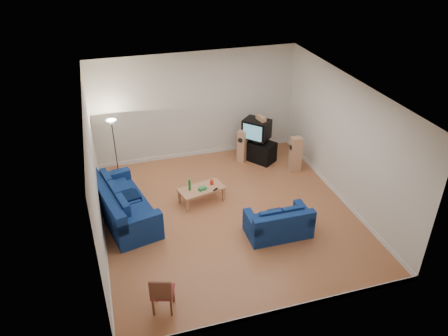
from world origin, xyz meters
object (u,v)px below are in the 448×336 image
object	(u,v)px
sofa_loveseat	(279,225)
coffee_table	(201,190)
sofa_three_seat	(122,207)
television	(257,129)
tv_stand	(258,150)

from	to	relation	value
sofa_loveseat	coffee_table	bearing A→B (deg)	127.64
sofa_three_seat	television	size ratio (longest dim) A/B	2.82
television	tv_stand	bearing A→B (deg)	6.28
sofa_loveseat	coffee_table	distance (m)	2.28
sofa_three_seat	television	world-z (taller)	television
sofa_three_seat	television	bearing A→B (deg)	102.02
tv_stand	coffee_table	bearing A→B (deg)	-88.11
sofa_loveseat	tv_stand	world-z (taller)	sofa_loveseat
sofa_loveseat	tv_stand	size ratio (longest dim) A/B	1.47
sofa_three_seat	coffee_table	world-z (taller)	sofa_three_seat
television	sofa_loveseat	bearing A→B (deg)	-55.23
sofa_three_seat	tv_stand	world-z (taller)	sofa_three_seat
sofa_loveseat	tv_stand	distance (m)	3.59
tv_stand	television	world-z (taller)	television
sofa_three_seat	coffee_table	bearing A→B (deg)	82.21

